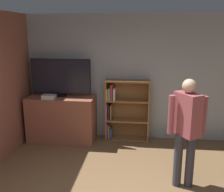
# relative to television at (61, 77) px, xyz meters

# --- Properties ---
(wall_back) EXTENTS (6.28, 0.06, 2.70)m
(wall_back) POSITION_rel_television_xyz_m (1.34, 0.34, -0.05)
(wall_back) COLOR #9EA3A8
(wall_back) RESTS_ON ground_plane
(tv_ledge) EXTENTS (1.42, 0.62, 0.98)m
(tv_ledge) POSITION_rel_television_xyz_m (0.00, -0.06, -0.91)
(tv_ledge) COLOR #93513D
(tv_ledge) RESTS_ON ground_plane
(television) EXTENTS (1.28, 0.22, 0.80)m
(television) POSITION_rel_television_xyz_m (0.00, 0.00, 0.00)
(television) COLOR black
(television) RESTS_ON tv_ledge
(game_console) EXTENTS (0.27, 0.17, 0.09)m
(game_console) POSITION_rel_television_xyz_m (-0.19, -0.26, -0.37)
(game_console) COLOR silver
(game_console) RESTS_ON tv_ledge
(bookshelf) EXTENTS (0.95, 0.28, 1.33)m
(bookshelf) POSITION_rel_television_xyz_m (1.32, 0.17, -0.73)
(bookshelf) COLOR brown
(bookshelf) RESTS_ON ground_plane
(person) EXTENTS (0.55, 0.46, 1.69)m
(person) POSITION_rel_television_xyz_m (2.37, -1.54, -0.41)
(person) COLOR #383842
(person) RESTS_ON ground_plane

